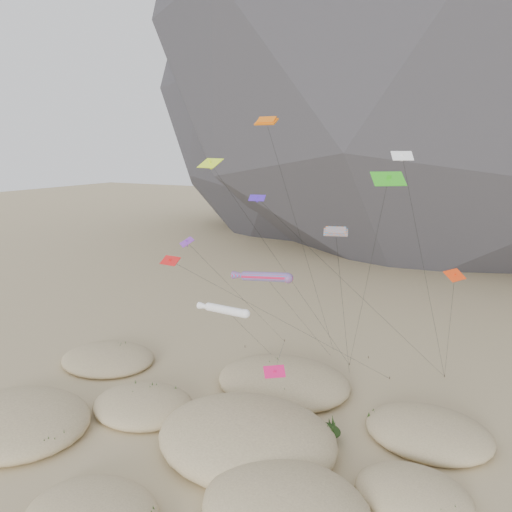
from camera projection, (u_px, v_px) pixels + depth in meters
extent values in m
plane|color=#CCB789|center=(213.00, 462.00, 42.55)|extent=(500.00, 500.00, 0.00)
ellipsoid|color=black|center=(482.00, 10.00, 125.41)|extent=(191.54, 147.29, 156.00)
ellipsoid|color=#2B2B30|center=(322.00, 89.00, 156.20)|extent=(136.20, 127.83, 116.00)
ellipsoid|color=#CCB789|center=(15.00, 422.00, 47.44)|extent=(15.00, 12.75, 3.30)
ellipsoid|color=#CCB789|center=(286.00, 510.00, 35.72)|extent=(12.57, 10.68, 4.09)
ellipsoid|color=#CCB789|center=(143.00, 405.00, 50.90)|extent=(10.72, 9.11, 2.43)
ellipsoid|color=#CCB789|center=(247.00, 437.00, 44.43)|extent=(16.48, 14.01, 4.46)
ellipsoid|color=#CCB789|center=(413.00, 495.00, 37.71)|extent=(8.84, 7.51, 2.46)
ellipsoid|color=#CCB789|center=(283.00, 381.00, 55.78)|extent=(15.15, 12.88, 2.97)
ellipsoid|color=#CCB789|center=(428.00, 432.00, 46.06)|extent=(11.50, 9.78, 2.60)
ellipsoid|color=#CCB789|center=(108.00, 359.00, 62.16)|extent=(12.03, 10.23, 2.18)
ellipsoid|color=black|center=(27.00, 432.00, 45.45)|extent=(3.10, 2.65, 0.93)
ellipsoid|color=black|center=(49.00, 442.00, 44.13)|extent=(2.31, 1.97, 0.69)
ellipsoid|color=black|center=(94.00, 512.00, 35.92)|extent=(2.19, 1.87, 0.66)
ellipsoid|color=black|center=(140.00, 394.00, 52.72)|extent=(3.04, 2.60, 0.91)
ellipsoid|color=black|center=(166.00, 395.00, 52.70)|extent=(2.33, 1.99, 0.70)
ellipsoid|color=black|center=(272.00, 446.00, 43.00)|extent=(3.34, 2.86, 1.00)
ellipsoid|color=black|center=(325.00, 431.00, 45.49)|extent=(2.96, 2.54, 0.89)
ellipsoid|color=black|center=(235.00, 433.00, 45.26)|extent=(2.18, 1.86, 0.65)
ellipsoid|color=black|center=(273.00, 369.00, 58.12)|extent=(2.86, 2.44, 0.86)
ellipsoid|color=black|center=(284.00, 392.00, 52.79)|extent=(2.65, 2.27, 0.80)
ellipsoid|color=black|center=(424.00, 423.00, 47.34)|extent=(2.01, 1.72, 0.60)
ellipsoid|color=black|center=(381.00, 418.00, 48.29)|extent=(1.90, 1.63, 0.57)
ellipsoid|color=black|center=(122.00, 352.00, 64.15)|extent=(2.06, 1.76, 0.62)
ellipsoid|color=black|center=(125.00, 365.00, 60.61)|extent=(2.27, 1.94, 0.68)
cylinder|color=#3F2D1E|center=(274.00, 363.00, 61.70)|extent=(0.08, 0.08, 0.30)
cylinder|color=#3F2D1E|center=(320.00, 365.00, 61.10)|extent=(0.08, 0.08, 0.30)
cylinder|color=#3F2D1E|center=(349.00, 364.00, 61.40)|extent=(0.08, 0.08, 0.30)
cylinder|color=#3F2D1E|center=(368.00, 357.00, 63.35)|extent=(0.08, 0.08, 0.30)
cylinder|color=#3F2D1E|center=(390.00, 378.00, 57.73)|extent=(0.08, 0.08, 0.30)
cylinder|color=#3F2D1E|center=(284.00, 340.00, 68.87)|extent=(0.08, 0.08, 0.30)
cylinder|color=#3F2D1E|center=(445.00, 376.00, 58.23)|extent=(0.08, 0.08, 0.30)
cylinder|color=#3F2D1E|center=(245.00, 347.00, 66.74)|extent=(0.08, 0.08, 0.30)
cylinder|color=#D91642|center=(265.00, 277.00, 50.12)|extent=(5.38, 1.39, 1.51)
sphere|color=#D91642|center=(288.00, 278.00, 48.71)|extent=(1.01, 1.01, 1.01)
cone|color=#D91642|center=(241.00, 275.00, 51.69)|extent=(2.24, 1.04, 1.08)
cylinder|color=black|center=(302.00, 321.00, 57.06)|extent=(2.53, 14.00, 13.58)
cylinder|color=white|center=(226.00, 310.00, 52.02)|extent=(5.58, 2.11, 1.26)
sphere|color=white|center=(246.00, 314.00, 50.22)|extent=(0.92, 0.92, 0.92)
cone|color=white|center=(206.00, 307.00, 54.00)|extent=(2.36, 1.28, 0.94)
cylinder|color=black|center=(255.00, 338.00, 57.30)|extent=(1.21, 10.46, 9.67)
cube|color=#D65E0B|center=(266.00, 122.00, 53.17)|extent=(2.63, 1.29, 0.75)
cube|color=#D65E0B|center=(266.00, 120.00, 53.13)|extent=(2.23, 1.02, 0.73)
cylinder|color=black|center=(303.00, 248.00, 59.63)|extent=(4.97, 10.34, 28.95)
cube|color=orange|center=(336.00, 232.00, 43.03)|extent=(2.23, 1.46, 0.58)
cube|color=orange|center=(336.00, 230.00, 42.99)|extent=(1.88, 1.20, 0.58)
cylinder|color=black|center=(344.00, 314.00, 51.22)|extent=(2.10, 13.10, 19.13)
cube|color=#401FBA|center=(257.00, 198.00, 48.58)|extent=(1.73, 1.21, 0.54)
cube|color=#401FBA|center=(257.00, 199.00, 48.61)|extent=(0.22, 0.18, 0.55)
cylinder|color=black|center=(359.00, 295.00, 53.42)|extent=(17.06, 14.83, 21.42)
cube|color=#D1F81A|center=(210.00, 163.00, 50.13)|extent=(2.98, 2.21, 0.93)
cube|color=#D1F81A|center=(210.00, 165.00, 50.16)|extent=(0.38, 0.33, 0.92)
cylinder|color=black|center=(287.00, 274.00, 55.78)|extent=(11.48, 12.96, 24.68)
cube|color=white|center=(402.00, 156.00, 44.84)|extent=(2.11, 1.73, 0.82)
cube|color=white|center=(402.00, 157.00, 44.87)|extent=(0.34, 0.36, 0.63)
cylinder|color=black|center=(426.00, 281.00, 51.55)|extent=(4.12, 11.35, 25.50)
cube|color=red|center=(170.00, 261.00, 50.50)|extent=(2.10, 1.23, 0.74)
cube|color=red|center=(170.00, 262.00, 50.53)|extent=(0.26, 0.23, 0.69)
cylinder|color=black|center=(287.00, 324.00, 54.12)|extent=(19.53, 14.93, 15.02)
cube|color=purple|center=(187.00, 242.00, 48.95)|extent=(2.33, 2.33, 0.71)
cube|color=purple|center=(187.00, 243.00, 48.98)|extent=(0.30, 0.30, 0.74)
cylinder|color=black|center=(244.00, 300.00, 58.92)|extent=(1.81, 19.75, 17.16)
cube|color=#D8145A|center=(274.00, 372.00, 43.11)|extent=(2.00, 1.83, 0.80)
cube|color=#D8145A|center=(274.00, 373.00, 43.14)|extent=(0.34, 0.35, 0.61)
cylinder|color=black|center=(281.00, 353.00, 56.00)|extent=(9.48, 23.05, 7.29)
cube|color=green|center=(388.00, 179.00, 41.48)|extent=(3.06, 2.72, 1.12)
cube|color=green|center=(388.00, 181.00, 41.51)|extent=(0.48, 0.48, 0.93)
cylinder|color=black|center=(365.00, 290.00, 51.45)|extent=(6.65, 13.72, 23.69)
cube|color=#FF3C0D|center=(455.00, 275.00, 40.59)|extent=(1.73, 2.14, 0.73)
cube|color=#FF3C0D|center=(455.00, 277.00, 40.62)|extent=(0.30, 0.30, 0.65)
cylinder|color=black|center=(449.00, 335.00, 49.42)|extent=(1.61, 15.62, 16.08)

